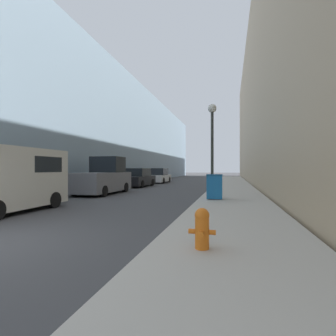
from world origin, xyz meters
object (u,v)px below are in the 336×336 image
object	(u,v)px
pickup_truck	(103,178)
parked_sedan_far	(159,176)
lamppost	(212,136)
white_van	(9,177)
fire_hydrant	(202,227)
parked_sedan_near	(138,178)
trash_bin	(215,186)

from	to	relation	value
pickup_truck	parked_sedan_far	distance (m)	12.99
lamppost	white_van	distance (m)	10.64
fire_hydrant	white_van	bearing A→B (deg)	157.00
pickup_truck	parked_sedan_near	xyz separation A→B (m)	(-0.07, 6.65, -0.23)
trash_bin	parked_sedan_near	bearing A→B (deg)	128.42
trash_bin	parked_sedan_near	xyz separation A→B (m)	(-7.24, 9.13, 0.00)
parked_sedan_far	white_van	bearing A→B (deg)	-90.34
white_van	parked_sedan_near	xyz separation A→B (m)	(-0.07, 13.92, -0.55)
white_van	pickup_truck	distance (m)	7.28
pickup_truck	parked_sedan_far	size ratio (longest dim) A/B	1.08
lamppost	pickup_truck	bearing A→B (deg)	-175.44
fire_hydrant	trash_bin	bearing A→B (deg)	91.81
pickup_truck	parked_sedan_near	distance (m)	6.65
white_van	parked_sedan_far	size ratio (longest dim) A/B	0.96
fire_hydrant	lamppost	distance (m)	11.40
fire_hydrant	parked_sedan_far	size ratio (longest dim) A/B	0.16
fire_hydrant	parked_sedan_far	bearing A→B (deg)	107.32
parked_sedan_near	parked_sedan_far	world-z (taller)	parked_sedan_far
trash_bin	parked_sedan_far	bearing A→B (deg)	114.51
lamppost	parked_sedan_near	xyz separation A→B (m)	(-6.92, 6.10, -2.81)
white_van	trash_bin	bearing A→B (deg)	33.78
parked_sedan_near	parked_sedan_far	bearing A→B (deg)	88.31
lamppost	parked_sedan_near	distance (m)	9.64
fire_hydrant	pickup_truck	size ratio (longest dim) A/B	0.15
lamppost	parked_sedan_far	size ratio (longest dim) A/B	1.16
lamppost	trash_bin	bearing A→B (deg)	-83.94
fire_hydrant	pickup_truck	world-z (taller)	pickup_truck
trash_bin	pickup_truck	xyz separation A→B (m)	(-7.17, 2.48, 0.23)
pickup_truck	parked_sedan_near	world-z (taller)	pickup_truck
trash_bin	parked_sedan_near	distance (m)	11.65
parked_sedan_near	parked_sedan_far	distance (m)	6.34
fire_hydrant	lamppost	bearing A→B (deg)	92.99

